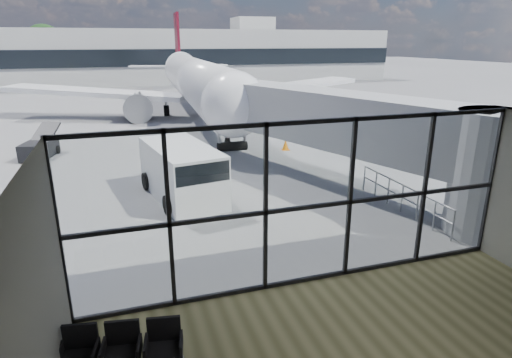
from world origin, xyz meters
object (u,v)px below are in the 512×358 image
belt_loader (40,148)px  seating_row (122,346)px  service_van (183,172)px  airliner (196,80)px

belt_loader → seating_row: bearing=-64.1°
seating_row → belt_loader: bearing=112.1°
service_van → belt_loader: (-6.73, 9.15, -0.58)m
seating_row → service_van: bearing=84.3°
belt_loader → service_van: bearing=-39.9°
service_van → belt_loader: service_van is taller
seating_row → service_van: 10.01m
service_van → belt_loader: bearing=116.3°
airliner → service_van: 22.63m
airliner → service_van: size_ratio=6.91×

